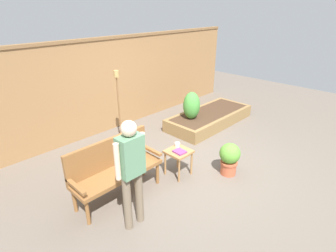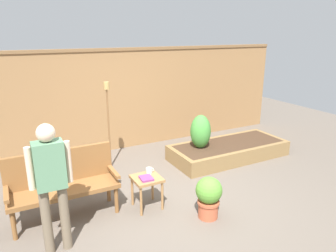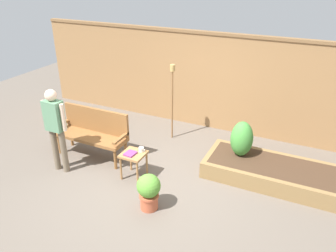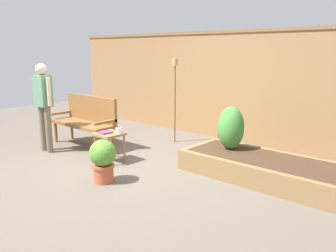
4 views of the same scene
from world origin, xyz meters
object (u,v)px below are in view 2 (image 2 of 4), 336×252
at_px(garden_bench, 62,180).
at_px(side_table, 147,183).
at_px(potted_boxwood, 209,195).
at_px(tiki_torch, 108,110).
at_px(shrub_near_bench, 201,132).
at_px(person_by_bench, 51,178).
at_px(cup_on_table, 149,170).
at_px(book_on_table, 146,178).

distance_m(garden_bench, side_table, 1.17).
height_order(potted_boxwood, tiki_torch, tiki_torch).
xyz_separation_m(garden_bench, potted_boxwood, (1.74, -0.98, -0.21)).
xyz_separation_m(shrub_near_bench, person_by_bench, (-2.92, -1.43, 0.31)).
bearing_deg(tiki_torch, cup_on_table, -85.55).
relative_size(side_table, potted_boxwood, 0.80).
bearing_deg(cup_on_table, side_table, -128.94).
relative_size(garden_bench, cup_on_table, 11.63).
xyz_separation_m(garden_bench, person_by_bench, (-0.21, -0.73, 0.39)).
bearing_deg(shrub_near_bench, person_by_bench, -153.99).
xyz_separation_m(tiki_torch, person_by_bench, (-1.29, -2.02, -0.19)).
relative_size(side_table, book_on_table, 2.43).
height_order(side_table, cup_on_table, cup_on_table).
bearing_deg(shrub_near_bench, potted_boxwood, -119.91).
bearing_deg(cup_on_table, shrub_near_bench, 31.64).
height_order(garden_bench, cup_on_table, garden_bench).
height_order(tiki_torch, person_by_bench, tiki_torch).
height_order(book_on_table, person_by_bench, person_by_bench).
bearing_deg(side_table, garden_bench, 162.34).
bearing_deg(tiki_torch, shrub_near_bench, -19.96).
bearing_deg(tiki_torch, person_by_bench, -122.56).
bearing_deg(book_on_table, person_by_bench, -161.18).
height_order(cup_on_table, potted_boxwood, potted_boxwood).
relative_size(shrub_near_bench, tiki_torch, 0.40).
bearing_deg(shrub_near_bench, tiki_torch, 160.04).
relative_size(cup_on_table, shrub_near_bench, 0.19).
bearing_deg(garden_bench, person_by_bench, -106.19).
xyz_separation_m(side_table, person_by_bench, (-1.31, -0.38, 0.54)).
xyz_separation_m(garden_bench, tiki_torch, (1.08, 1.29, 0.58)).
distance_m(cup_on_table, potted_boxwood, 0.95).
bearing_deg(garden_bench, shrub_near_bench, 14.46).
distance_m(potted_boxwood, shrub_near_bench, 1.96).
height_order(cup_on_table, person_by_bench, person_by_bench).
bearing_deg(garden_bench, side_table, -17.66).
xyz_separation_m(cup_on_table, tiki_torch, (-0.12, 1.53, 0.60)).
relative_size(garden_bench, side_table, 3.00).
relative_size(book_on_table, potted_boxwood, 0.33).
xyz_separation_m(side_table, book_on_table, (-0.03, -0.05, 0.10)).
bearing_deg(garden_bench, tiki_torch, 50.16).
height_order(side_table, person_by_bench, person_by_bench).
xyz_separation_m(side_table, potted_boxwood, (0.64, -0.63, -0.06)).
height_order(garden_bench, book_on_table, garden_bench).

